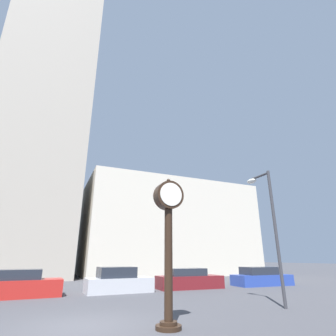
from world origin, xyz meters
TOP-DOWN VIEW (x-y plane):
  - ground_plane at (0.00, 0.00)m, footprint 200.00×200.00m
  - building_tall_tower at (-3.88, 24.00)m, footprint 10.21×12.00m
  - building_storefront_row at (13.17, 24.00)m, footprint 21.77×12.00m
  - street_clock at (2.29, -1.38)m, footprint 0.96×0.78m
  - car_red at (-2.39, 7.81)m, footprint 4.15×1.85m
  - car_silver at (2.95, 7.86)m, footprint 4.05×1.94m
  - car_maroon at (7.95, 8.04)m, footprint 4.59×1.93m
  - car_blue at (14.07, 7.71)m, footprint 4.65×2.06m
  - street_lamp_right at (8.09, 0.12)m, footprint 0.36×1.57m

SIDE VIEW (x-z plane):
  - ground_plane at x=0.00m, z-range 0.00..0.00m
  - car_maroon at x=7.95m, z-range -0.10..1.22m
  - car_blue at x=14.07m, z-range -0.11..1.23m
  - car_red at x=-2.39m, z-range -0.10..1.30m
  - car_silver at x=2.95m, z-range -0.12..1.35m
  - street_clock at x=2.29m, z-range 0.55..5.17m
  - street_lamp_right at x=8.09m, z-range 1.02..7.05m
  - building_storefront_row at x=13.17m, z-range 0.00..11.47m
  - building_tall_tower at x=-3.88m, z-range 0.00..39.11m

